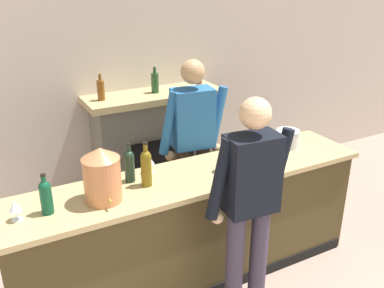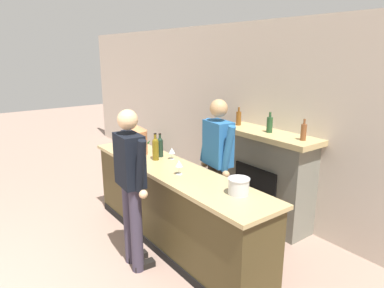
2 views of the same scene
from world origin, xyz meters
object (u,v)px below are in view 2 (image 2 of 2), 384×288
(fireplace_stone, at_px, (266,177))
(copper_dispenser, at_px, (137,140))
(ice_bucket_steel, at_px, (239,186))
(wine_bottle_merlot_tall, at_px, (155,148))
(wine_glass_back_row, at_px, (172,151))
(person_customer, at_px, (131,183))
(person_bartender, at_px, (217,166))
(wine_glass_near_bucket, at_px, (179,164))
(wine_bottle_riesling_slim, at_px, (126,139))
(potted_plant_corner, at_px, (142,155))
(wine_glass_front_left, at_px, (120,138))
(wine_bottle_rose_blush, at_px, (160,146))

(fireplace_stone, distance_m, copper_dispenser, 1.83)
(ice_bucket_steel, distance_m, wine_bottle_merlot_tall, 1.42)
(copper_dispenser, bearing_deg, wine_glass_back_row, 28.51)
(person_customer, height_order, person_bartender, person_bartender)
(copper_dispenser, bearing_deg, person_bartender, 28.12)
(person_customer, height_order, wine_glass_back_row, person_customer)
(ice_bucket_steel, distance_m, wine_glass_near_bucket, 0.81)
(wine_bottle_merlot_tall, distance_m, wine_glass_near_bucket, 0.62)
(wine_bottle_riesling_slim, bearing_deg, wine_glass_back_row, 15.53)
(person_customer, distance_m, wine_bottle_riesling_slim, 1.37)
(ice_bucket_steel, relative_size, wine_bottle_merlot_tall, 0.61)
(wine_glass_back_row, bearing_deg, wine_bottle_merlot_tall, -118.34)
(copper_dispenser, height_order, wine_bottle_riesling_slim, copper_dispenser)
(fireplace_stone, height_order, potted_plant_corner, fireplace_stone)
(person_customer, bearing_deg, person_bartender, 82.66)
(wine_glass_back_row, xyz_separation_m, wine_glass_near_bucket, (0.52, -0.25, 0.01))
(copper_dispenser, distance_m, wine_bottle_riesling_slim, 0.39)
(copper_dispenser, distance_m, wine_glass_front_left, 0.59)
(copper_dispenser, height_order, wine_glass_back_row, copper_dispenser)
(fireplace_stone, height_order, wine_bottle_riesling_slim, fireplace_stone)
(wine_bottle_merlot_tall, bearing_deg, wine_bottle_riesling_slim, -176.09)
(person_bartender, distance_m, wine_glass_near_bucket, 0.55)
(wine_bottle_riesling_slim, xyz_separation_m, wine_glass_back_row, (0.83, 0.23, -0.02))
(wine_glass_near_bucket, bearing_deg, copper_dispenser, 179.76)
(fireplace_stone, xyz_separation_m, wine_glass_front_left, (-1.59, -1.41, 0.44))
(copper_dispenser, bearing_deg, person_customer, -32.23)
(fireplace_stone, bearing_deg, ice_bucket_steel, -59.53)
(person_customer, xyz_separation_m, wine_glass_back_row, (-0.41, 0.79, 0.12))
(copper_dispenser, bearing_deg, fireplace_stone, 54.75)
(ice_bucket_steel, xyz_separation_m, wine_bottle_rose_blush, (-1.50, 0.04, 0.06))
(ice_bucket_steel, xyz_separation_m, wine_bottle_merlot_tall, (-1.41, -0.08, 0.07))
(wine_glass_back_row, bearing_deg, fireplace_stone, 64.73)
(fireplace_stone, height_order, person_customer, person_customer)
(potted_plant_corner, xyz_separation_m, ice_bucket_steel, (3.79, -1.00, 0.80))
(person_customer, height_order, copper_dispenser, person_customer)
(fireplace_stone, xyz_separation_m, person_customer, (-0.15, -1.97, 0.33))
(ice_bucket_steel, bearing_deg, copper_dispenser, -175.36)
(wine_glass_front_left, bearing_deg, potted_plant_corner, 142.09)
(wine_glass_front_left, bearing_deg, ice_bucket_steel, 3.07)
(potted_plant_corner, distance_m, person_customer, 3.41)
(person_customer, height_order, wine_bottle_riesling_slim, person_customer)
(copper_dispenser, relative_size, wine_bottle_merlot_tall, 1.15)
(ice_bucket_steel, bearing_deg, wine_bottle_riesling_slim, -176.55)
(fireplace_stone, relative_size, person_customer, 0.88)
(wine_glass_front_left, bearing_deg, fireplace_stone, 41.64)
(person_bartender, bearing_deg, person_customer, -97.34)
(ice_bucket_steel, distance_m, wine_bottle_riesling_slim, 2.15)
(copper_dispenser, xyz_separation_m, wine_bottle_rose_blush, (0.27, 0.19, -0.06))
(copper_dispenser, bearing_deg, wine_bottle_riesling_slim, 177.91)
(potted_plant_corner, xyz_separation_m, copper_dispenser, (2.02, -1.14, 0.92))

